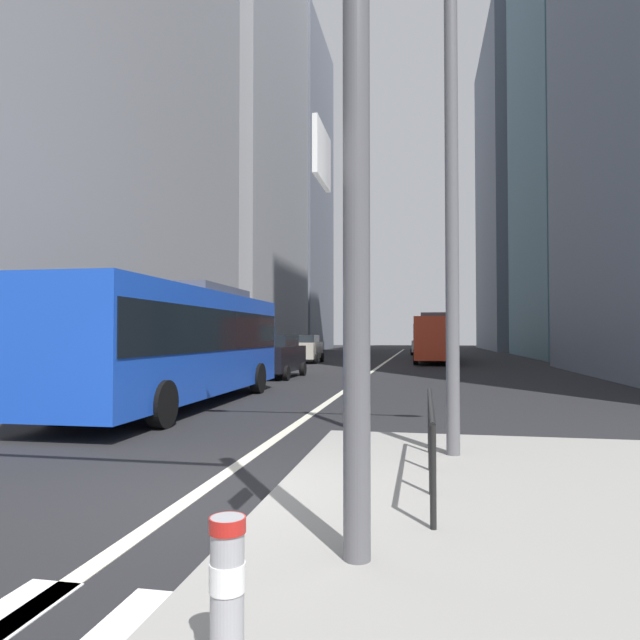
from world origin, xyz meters
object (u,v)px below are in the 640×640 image
Objects in this scene: car_receding_far at (422,345)px; traffic_signal_gantry at (119,87)px; car_oncoming_mid at (276,356)px; city_bus_red_receding at (435,336)px; car_oncoming_far at (306,349)px; bollard_left at (227,587)px; car_receding_near at (441,346)px; street_lamp_post at (451,114)px; city_bus_blue_oncoming at (180,339)px.

traffic_signal_gantry reaches higher than car_receding_far.
city_bus_red_receding is at bearing 65.23° from car_oncoming_mid.
bollard_left is (7.09, -35.28, -0.38)m from car_oncoming_far.
car_oncoming_mid is at bearing -83.76° from car_oncoming_far.
car_receding_near is 15.89m from car_oncoming_far.
car_oncoming_mid is 13.57m from car_oncoming_far.
street_lamp_post reaches higher than car_receding_near.
city_bus_blue_oncoming is at bearing 140.50° from street_lamp_post.
traffic_signal_gantry is 7.63× the size of bollard_left.
traffic_signal_gantry is 4.18m from bollard_left.
street_lamp_post is at bearing -89.23° from car_receding_far.
car_oncoming_mid is 22.51m from bollard_left.
traffic_signal_gantry is 5.27m from street_lamp_post.
car_oncoming_far is (-1.47, 13.49, -0.00)m from car_oncoming_mid.
city_bus_blue_oncoming reaches higher than bollard_left.
traffic_signal_gantry is (-3.37, -36.18, 2.28)m from city_bus_red_receding.
car_receding_far is at bearing 81.08° from city_bus_blue_oncoming.
traffic_signal_gantry is at bearing 134.74° from bollard_left.
car_receding_far is at bearing 93.73° from city_bus_red_receding.
car_receding_near is 0.72× the size of traffic_signal_gantry.
car_oncoming_far is at bearing -114.94° from car_receding_far.
car_receding_far is 52.30m from bollard_left.
car_oncoming_far reaches higher than bollard_left.
car_oncoming_mid and car_oncoming_far have the same top height.
city_bus_red_receding is 2.66× the size of car_oncoming_mid.
city_bus_blue_oncoming reaches higher than car_oncoming_far.
car_oncoming_mid is 0.71× the size of traffic_signal_gantry.
car_receding_near is 46.66m from traffic_signal_gantry.
car_receding_far is 46.74m from street_lamp_post.
car_oncoming_far is at bearing 96.24° from car_oncoming_mid.
city_bus_blue_oncoming is at bearing -105.61° from city_bus_red_receding.
car_receding_near is 48.06m from bollard_left.
car_receding_far is 0.71× the size of traffic_signal_gantry.
city_bus_blue_oncoming is at bearing -102.41° from car_receding_near.
street_lamp_post reaches higher than car_oncoming_mid.
car_receding_far is (6.44, 30.50, -0.00)m from car_oncoming_mid.
city_bus_blue_oncoming is at bearing 115.77° from bollard_left.
bollard_left is (-1.76, -37.80, -1.23)m from city_bus_red_receding.
city_bus_blue_oncoming is 2.50× the size of car_receding_far.
street_lamp_post is at bearing -39.50° from city_bus_blue_oncoming.
car_receding_near is at bearing 77.59° from city_bus_blue_oncoming.
traffic_signal_gantry is at bearing -95.32° from city_bus_red_receding.
bollard_left is (-1.44, -5.76, -4.67)m from street_lamp_post.
car_receding_near is at bearing 88.63° from street_lamp_post.
city_bus_red_receding is 14.28× the size of bollard_left.
street_lamp_post is (7.02, -5.78, 3.45)m from city_bus_blue_oncoming.
car_receding_near is 4.60m from car_receding_far.
traffic_signal_gantry is (4.01, -20.18, 3.13)m from car_oncoming_mid.
car_oncoming_far is at bearing 93.66° from city_bus_blue_oncoming.
car_receding_near is at bearing 85.00° from traffic_signal_gantry.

